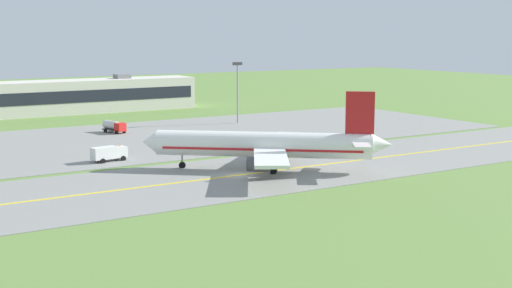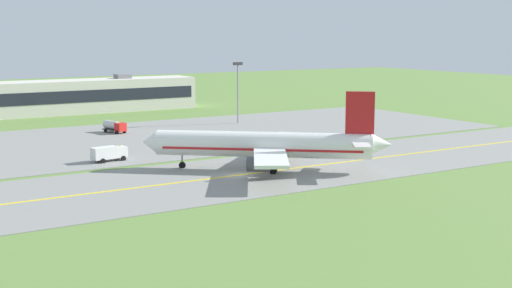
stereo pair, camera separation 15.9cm
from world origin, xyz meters
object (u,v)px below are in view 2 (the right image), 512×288
object	(u,v)px
service_truck_baggage	(109,153)
service_truck_fuel	(114,126)
airplane_lead	(266,145)
apron_light_mast	(238,85)

from	to	relation	value
service_truck_baggage	service_truck_fuel	world-z (taller)	service_truck_fuel
airplane_lead	apron_light_mast	bearing A→B (deg)	64.15
service_truck_fuel	apron_light_mast	xyz separation A→B (m)	(31.12, 0.03, 7.79)
service_truck_baggage	service_truck_fuel	distance (m)	34.24
service_truck_baggage	apron_light_mast	bearing A→B (deg)	36.08
airplane_lead	service_truck_baggage	world-z (taller)	airplane_lead
airplane_lead	apron_light_mast	xyz separation A→B (m)	(25.33, 52.30, 5.19)
service_truck_fuel	apron_light_mast	bearing A→B (deg)	0.06
service_truck_baggage	apron_light_mast	world-z (taller)	apron_light_mast
airplane_lead	service_truck_fuel	xyz separation A→B (m)	(-5.78, 52.26, -2.60)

